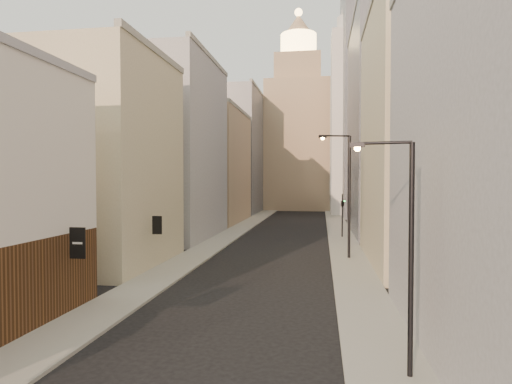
# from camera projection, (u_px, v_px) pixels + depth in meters

# --- Properties ---
(sidewalk_left) EXTENTS (3.00, 140.00, 0.15)m
(sidewalk_left) POSITION_uv_depth(u_px,v_px,m) (245.00, 226.00, 60.90)
(sidewalk_left) COLOR gray
(sidewalk_left) RESTS_ON ground
(sidewalk_right) EXTENTS (3.00, 140.00, 0.15)m
(sidewalk_right) POSITION_uv_depth(u_px,v_px,m) (338.00, 227.00, 58.94)
(sidewalk_right) COLOR gray
(sidewalk_right) RESTS_ON ground
(left_bldg_beige) EXTENTS (8.00, 12.00, 16.00)m
(left_bldg_beige) POSITION_uv_depth(u_px,v_px,m) (108.00, 162.00, 32.85)
(left_bldg_beige) COLOR tan
(left_bldg_beige) RESTS_ON ground
(left_bldg_grey) EXTENTS (8.00, 16.00, 20.00)m
(left_bldg_grey) POSITION_uv_depth(u_px,v_px,m) (177.00, 150.00, 48.60)
(left_bldg_grey) COLOR gray
(left_bldg_grey) RESTS_ON ground
(left_bldg_tan) EXTENTS (8.00, 18.00, 17.00)m
(left_bldg_tan) POSITION_uv_depth(u_px,v_px,m) (216.00, 168.00, 66.43)
(left_bldg_tan) COLOR tan
(left_bldg_tan) RESTS_ON ground
(left_bldg_wingrid) EXTENTS (8.00, 20.00, 24.00)m
(left_bldg_wingrid) POSITION_uv_depth(u_px,v_px,m) (240.00, 153.00, 86.09)
(left_bldg_wingrid) COLOR gray
(left_bldg_wingrid) RESTS_ON ground
(right_bldg_beige) EXTENTS (8.00, 16.00, 20.00)m
(right_bldg_beige) POSITION_uv_depth(u_px,v_px,m) (423.00, 136.00, 33.12)
(right_bldg_beige) COLOR tan
(right_bldg_beige) RESTS_ON ground
(right_bldg_wingrid) EXTENTS (8.00, 20.00, 26.00)m
(right_bldg_wingrid) POSITION_uv_depth(u_px,v_px,m) (385.00, 128.00, 52.79)
(right_bldg_wingrid) COLOR gray
(right_bldg_wingrid) RESTS_ON ground
(highrise) EXTENTS (21.00, 23.00, 51.20)m
(highrise) POSITION_uv_depth(u_px,v_px,m) (397.00, 77.00, 79.18)
(highrise) COLOR gray
(highrise) RESTS_ON ground
(clock_tower) EXTENTS (14.00, 14.00, 44.90)m
(clock_tower) POSITION_uv_depth(u_px,v_px,m) (298.00, 131.00, 96.12)
(clock_tower) COLOR tan
(clock_tower) RESTS_ON ground
(white_tower) EXTENTS (8.00, 8.00, 41.50)m
(white_tower) POSITION_uv_depth(u_px,v_px,m) (353.00, 116.00, 80.59)
(white_tower) COLOR silver
(white_tower) RESTS_ON ground
(streetlamp_near) EXTENTS (2.06, 0.54, 7.90)m
(streetlamp_near) POSITION_uv_depth(u_px,v_px,m) (405.00, 244.00, 14.03)
(streetlamp_near) COLOR black
(streetlamp_near) RESTS_ON ground
(streetlamp_mid) EXTENTS (2.64, 0.91, 10.29)m
(streetlamp_mid) POSITION_uv_depth(u_px,v_px,m) (346.00, 189.00, 35.25)
(streetlamp_mid) COLOR black
(streetlamp_mid) RESTS_ON ground
(traffic_light_right) EXTENTS (0.72, 0.72, 5.00)m
(traffic_light_right) POSITION_uv_depth(u_px,v_px,m) (342.00, 205.00, 48.38)
(traffic_light_right) COLOR black
(traffic_light_right) RESTS_ON ground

